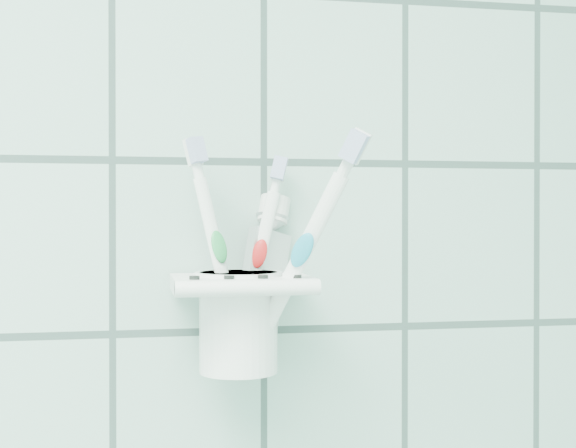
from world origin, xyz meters
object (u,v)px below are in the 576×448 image
(toothbrush_blue, at_px, (236,253))
(holder_bracket, at_px, (241,285))
(toothbrush_pink, at_px, (243,247))
(toothbrush_orange, at_px, (249,233))
(toothpaste_tube, at_px, (250,262))
(cup, at_px, (238,317))

(toothbrush_blue, bearing_deg, holder_bracket, -68.58)
(toothbrush_pink, relative_size, toothbrush_orange, 0.92)
(toothbrush_blue, xyz_separation_m, toothbrush_orange, (0.01, -0.02, 0.02))
(toothbrush_orange, bearing_deg, holder_bracket, -173.80)
(holder_bracket, height_order, toothpaste_tube, toothpaste_tube)
(holder_bracket, relative_size, toothbrush_pink, 0.59)
(holder_bracket, distance_m, cup, 0.03)
(holder_bracket, bearing_deg, toothbrush_pink, -90.77)
(holder_bracket, distance_m, toothbrush_blue, 0.03)
(toothbrush_orange, bearing_deg, cup, 170.71)
(holder_bracket, distance_m, toothpaste_tube, 0.03)
(cup, bearing_deg, toothbrush_blue, 91.40)
(holder_bracket, height_order, toothbrush_pink, toothbrush_pink)
(cup, height_order, toothbrush_orange, toothbrush_orange)
(toothbrush_blue, bearing_deg, cup, -73.55)
(toothbrush_pink, xyz_separation_m, toothbrush_orange, (0.01, 0.01, 0.01))
(toothbrush_blue, xyz_separation_m, toothpaste_tube, (0.01, -0.00, -0.01))
(toothbrush_blue, distance_m, toothpaste_tube, 0.01)
(cup, xyz_separation_m, toothpaste_tube, (0.01, 0.01, 0.05))
(toothbrush_blue, bearing_deg, toothpaste_tube, 8.82)
(cup, distance_m, toothbrush_blue, 0.05)
(toothbrush_pink, height_order, toothbrush_orange, toothbrush_orange)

